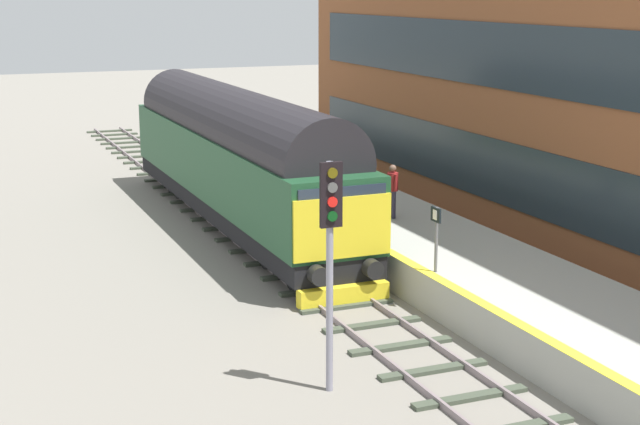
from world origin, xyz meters
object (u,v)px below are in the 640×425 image
at_px(platform_number_sign, 436,229).
at_px(waiting_passenger, 393,186).
at_px(diesel_locomotive, 236,154).
at_px(signal_post_near, 330,244).

height_order(platform_number_sign, waiting_passenger, waiting_passenger).
xyz_separation_m(diesel_locomotive, waiting_passenger, (3.54, -4.57, -0.49)).
bearing_deg(diesel_locomotive, platform_number_sign, -79.15).
xyz_separation_m(platform_number_sign, waiting_passenger, (1.59, 5.60, -0.11)).
xyz_separation_m(diesel_locomotive, platform_number_sign, (1.95, -10.16, -0.37)).
relative_size(platform_number_sign, waiting_passenger, 0.99).
height_order(diesel_locomotive, platform_number_sign, diesel_locomotive).
distance_m(signal_post_near, waiting_passenger, 10.97).
bearing_deg(platform_number_sign, diesel_locomotive, 100.85).
bearing_deg(signal_post_near, platform_number_sign, 39.56).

